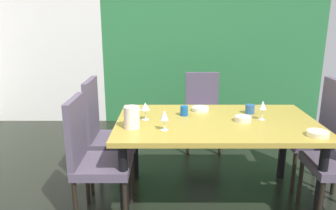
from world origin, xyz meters
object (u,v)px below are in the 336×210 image
chair_left_near (93,154)px  chair_head_far (203,106)px  wine_glass_front (165,116)px  wine_glass_left (146,107)px  serving_bowl_right (201,109)px  dining_table (217,130)px  cup_center (251,109)px  chair_left_far (105,130)px  chair_right_far (320,130)px  wine_glass_rear (264,106)px  pitcher_near_shelf (132,117)px  serving_bowl_near_window (244,119)px  cup_south (185,111)px  serving_bowl_east (319,134)px

chair_left_near → chair_head_far: 1.84m
wine_glass_front → wine_glass_left: bearing=122.1°
serving_bowl_right → dining_table: bearing=-69.6°
cup_center → chair_head_far: bearing=107.2°
dining_table → chair_left_far: bearing=165.3°
chair_right_far → wine_glass_left: 1.68m
wine_glass_rear → pitcher_near_shelf: (-1.10, -0.22, -0.03)m
serving_bowl_near_window → wine_glass_rear: bearing=14.1°
chair_head_far → wine_glass_rear: (0.38, -1.23, 0.35)m
cup_south → pitcher_near_shelf: (-0.44, -0.34, 0.05)m
chair_left_far → serving_bowl_right: chair_left_far is taller
chair_head_far → cup_south: bearing=75.5°
wine_glass_rear → cup_south: size_ratio=1.96×
chair_left_near → wine_glass_left: 0.59m
cup_south → chair_head_far: bearing=75.5°
chair_left_near → cup_center: size_ratio=12.20×
chair_left_near → pitcher_near_shelf: size_ratio=5.66×
dining_table → pitcher_near_shelf: (-0.71, -0.19, 0.17)m
chair_left_far → serving_bowl_east: bearing=69.7°
wine_glass_left → pitcher_near_shelf: 0.24m
chair_head_far → chair_left_far: size_ratio=0.89×
serving_bowl_right → serving_bowl_east: bearing=-39.2°
cup_south → serving_bowl_right: bearing=42.2°
serving_bowl_east → serving_bowl_near_window: size_ratio=1.15×
chair_right_far → serving_bowl_near_window: 0.88m
dining_table → wine_glass_left: bearing=177.6°
serving_bowl_right → chair_left_far: bearing=-178.3°
wine_glass_left → serving_bowl_east: 1.38m
dining_table → cup_south: bearing=151.1°
wine_glass_rear → cup_south: (-0.67, 0.12, -0.08)m
dining_table → chair_right_far: (1.02, 0.27, -0.10)m
serving_bowl_east → pitcher_near_shelf: size_ratio=0.90×
chair_left_far → wine_glass_left: (0.41, -0.24, 0.30)m
chair_head_far → wine_glass_rear: 1.33m
wine_glass_front → serving_bowl_east: 1.16m
serving_bowl_near_window → pitcher_near_shelf: size_ratio=0.78×
wine_glass_front → wine_glass_left: (-0.17, 0.27, -0.00)m
dining_table → serving_bowl_near_window: (0.22, -0.02, 0.10)m
chair_left_far → serving_bowl_right: (0.91, 0.03, 0.20)m
chair_left_far → serving_bowl_east: 1.86m
wine_glass_left → cup_center: wine_glass_left is taller
chair_head_far → cup_center: (0.32, -1.04, 0.26)m
chair_left_near → pitcher_near_shelf: bearing=103.8°
chair_right_far → pitcher_near_shelf: size_ratio=5.85×
cup_south → chair_left_far: bearing=171.0°
dining_table → chair_left_near: (-1.02, -0.27, -0.11)m
wine_glass_rear → serving_bowl_near_window: wine_glass_rear is taller
serving_bowl_east → serving_bowl_right: 1.05m
dining_table → cup_south: 0.33m
cup_south → cup_center: bearing=5.9°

